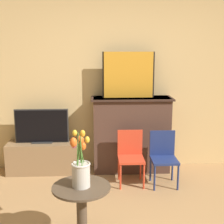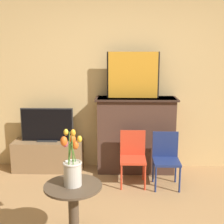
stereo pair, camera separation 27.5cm
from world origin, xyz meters
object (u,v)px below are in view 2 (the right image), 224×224
Objects in this scene: tv_monitor at (47,125)px; chair_blue at (166,156)px; vase_tulips at (72,167)px; chair_red at (133,154)px; painting at (133,75)px.

chair_blue is at bearing -16.19° from tv_monitor.
chair_red is at bearing 66.19° from vase_tulips.
painting is at bearing 71.49° from vase_tulips.
chair_red and chair_blue have the same top height.
chair_red is 1.48m from vase_tulips.
vase_tulips is at bearing -128.47° from chair_blue.
tv_monitor reaches higher than chair_red.
chair_red is 0.43m from chair_blue.
chair_red is (-0.01, -0.44, -0.99)m from painting.
chair_red is (1.21, -0.42, -0.28)m from tv_monitor.
painting is at bearing 130.40° from chair_blue.
vase_tulips reaches higher than chair_red.
painting reaches higher than chair_blue.
vase_tulips is at bearing -70.07° from tv_monitor.
painting is 1.04× the size of chair_red.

